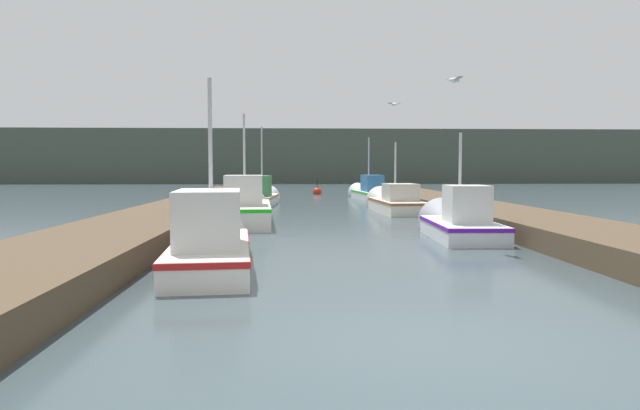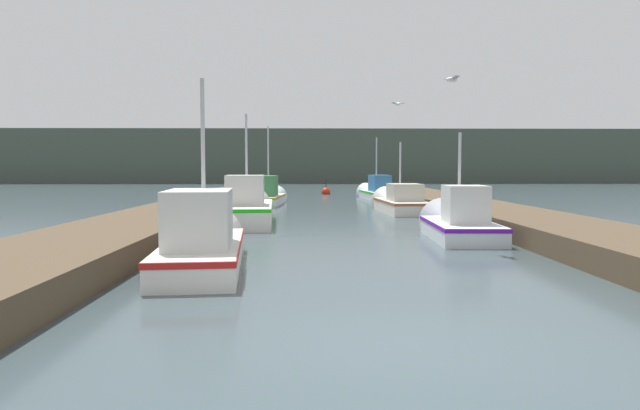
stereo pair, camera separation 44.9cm
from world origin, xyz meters
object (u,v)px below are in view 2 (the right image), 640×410
at_px(mooring_piling_2, 465,207).
at_px(channel_buoy, 326,192).
at_px(fishing_boat_0, 205,240).
at_px(fishing_boat_4, 269,195).
at_px(mooring_piling_1, 206,211).
at_px(fishing_boat_3, 398,202).
at_px(fishing_boat_2, 247,208).
at_px(mooring_piling_0, 205,212).
at_px(seagull_lead, 452,80).
at_px(mooring_piling_3, 261,186).
at_px(fishing_boat_5, 375,192).
at_px(seagull_1, 398,104).
at_px(fishing_boat_1, 457,223).

xyz_separation_m(mooring_piling_2, channel_buoy, (-3.90, 21.81, -0.45)).
bearing_deg(fishing_boat_0, fishing_boat_4, 84.79).
bearing_deg(mooring_piling_1, fishing_boat_3, 44.07).
height_order(fishing_boat_0, fishing_boat_3, fishing_boat_0).
xyz_separation_m(fishing_boat_2, mooring_piling_0, (-0.96, -2.84, 0.07)).
xyz_separation_m(fishing_boat_2, fishing_boat_4, (0.09, 9.68, -0.04)).
bearing_deg(seagull_lead, mooring_piling_0, -133.27).
xyz_separation_m(mooring_piling_1, channel_buoy, (4.42, 22.63, -0.37)).
height_order(mooring_piling_0, mooring_piling_2, mooring_piling_2).
distance_m(fishing_boat_2, mooring_piling_3, 19.08).
distance_m(fishing_boat_5, mooring_piling_1, 18.22).
relative_size(mooring_piling_1, channel_buoy, 0.97).
bearing_deg(channel_buoy, mooring_piling_3, -162.03).
distance_m(fishing_boat_4, seagull_1, 10.15).
bearing_deg(fishing_boat_4, seagull_lead, -67.70).
height_order(fishing_boat_1, mooring_piling_2, fishing_boat_1).
height_order(fishing_boat_1, fishing_boat_5, fishing_boat_5).
relative_size(fishing_boat_2, fishing_boat_5, 1.04).
bearing_deg(fishing_boat_3, fishing_boat_5, 85.76).
xyz_separation_m(mooring_piling_1, seagull_lead, (6.57, -4.21, 3.44)).
bearing_deg(fishing_boat_5, seagull_1, -98.14).
bearing_deg(mooring_piling_1, channel_buoy, 78.94).
relative_size(fishing_boat_0, seagull_1, 10.45).
relative_size(fishing_boat_0, fishing_boat_2, 0.91).
bearing_deg(mooring_piling_1, fishing_boat_1, -17.36).
xyz_separation_m(fishing_boat_1, mooring_piling_2, (1.06, 3.09, 0.21)).
bearing_deg(seagull_1, fishing_boat_4, 102.13).
relative_size(fishing_boat_5, mooring_piling_1, 5.58).
distance_m(fishing_boat_0, mooring_piling_3, 27.60).
height_order(fishing_boat_1, mooring_piling_1, fishing_boat_1).
distance_m(fishing_boat_0, channel_buoy, 29.22).
bearing_deg(mooring_piling_2, fishing_boat_2, 169.80).
bearing_deg(fishing_boat_0, fishing_boat_1, 28.74).
height_order(fishing_boat_0, fishing_boat_1, fishing_boat_0).
distance_m(fishing_boat_5, seagull_lead, 21.25).
xyz_separation_m(mooring_piling_0, seagull_1, (6.52, 4.90, 3.76)).
distance_m(fishing_boat_3, fishing_boat_5, 9.86).
xyz_separation_m(fishing_boat_3, mooring_piling_1, (-7.10, -6.87, 0.15)).
bearing_deg(fishing_boat_2, fishing_boat_5, 63.70).
bearing_deg(fishing_boat_2, mooring_piling_0, -112.04).
relative_size(mooring_piling_2, mooring_piling_3, 0.94).
relative_size(fishing_boat_2, mooring_piling_0, 5.52).
bearing_deg(fishing_boat_4, seagull_1, -50.73).
distance_m(mooring_piling_1, seagull_1, 8.70).
bearing_deg(mooring_piling_1, seagull_lead, -32.67).
bearing_deg(fishing_boat_0, mooring_piling_1, 94.77).
distance_m(fishing_boat_0, fishing_boat_2, 8.53).
height_order(fishing_boat_1, mooring_piling_3, fishing_boat_1).
distance_m(fishing_boat_2, seagull_1, 7.06).
height_order(fishing_boat_3, mooring_piling_1, fishing_boat_3).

